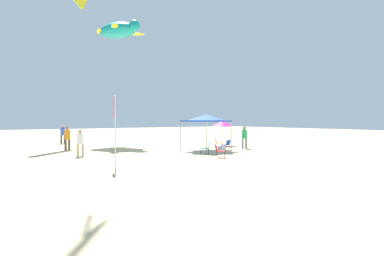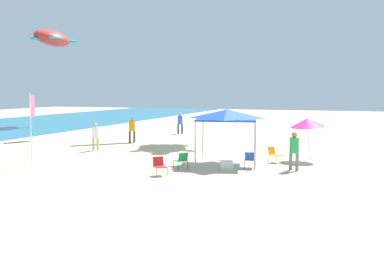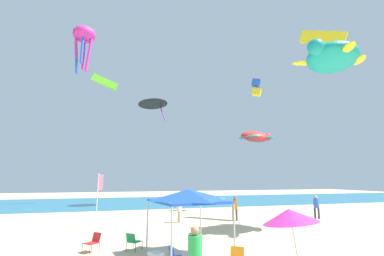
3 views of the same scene
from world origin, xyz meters
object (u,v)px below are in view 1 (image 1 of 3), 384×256
at_px(folding_chair_right_of_tent, 218,142).
at_px(beach_umbrella, 222,123).
at_px(folding_chair_facing_ocean, 206,148).
at_px(banner_flag, 115,124).
at_px(folding_chair_near_cooler, 219,150).
at_px(folding_chair_left_of_tent, 226,144).
at_px(canopy_tent, 206,118).
at_px(cooler_box, 222,149).
at_px(person_beachcomber, 63,133).
at_px(person_watching_sky, 67,136).
at_px(person_near_umbrella, 244,136).
at_px(kite_turtle_teal, 119,30).
at_px(person_kite_handler, 80,141).

bearing_deg(folding_chair_right_of_tent, beach_umbrella, -20.67).
xyz_separation_m(folding_chair_facing_ocean, banner_flag, (-1.95, 7.23, 1.74)).
height_order(folding_chair_near_cooler, banner_flag, banner_flag).
height_order(folding_chair_facing_ocean, folding_chair_left_of_tent, same).
height_order(canopy_tent, banner_flag, banner_flag).
bearing_deg(cooler_box, folding_chair_left_of_tent, -59.45).
bearing_deg(canopy_tent, folding_chair_facing_ocean, 143.03).
xyz_separation_m(canopy_tent, person_beachcomber, (13.30, 7.89, -1.42)).
relative_size(folding_chair_right_of_tent, cooler_box, 1.11).
distance_m(beach_umbrella, person_watching_sky, 13.36).
height_order(beach_umbrella, folding_chair_near_cooler, beach_umbrella).
distance_m(folding_chair_right_of_tent, cooler_box, 3.26).
height_order(cooler_box, banner_flag, banner_flag).
relative_size(cooler_box, banner_flag, 0.20).
distance_m(folding_chair_right_of_tent, folding_chair_facing_ocean, 5.18).
height_order(folding_chair_right_of_tent, banner_flag, banner_flag).
bearing_deg(person_near_umbrella, banner_flag, -145.87).
bearing_deg(folding_chair_near_cooler, banner_flag, 138.99).
height_order(person_near_umbrella, kite_turtle_teal, kite_turtle_teal).
relative_size(person_near_umbrella, kite_turtle_teal, 0.34).
bearing_deg(beach_umbrella, person_near_umbrella, 174.12).
distance_m(folding_chair_left_of_tent, person_kite_handler, 10.81).
xyz_separation_m(canopy_tent, cooler_box, (-1.45, -0.38, -2.33)).
xyz_separation_m(person_near_umbrella, kite_turtle_teal, (12.06, 6.22, 10.65)).
bearing_deg(folding_chair_near_cooler, folding_chair_left_of_tent, -0.55).
bearing_deg(kite_turtle_teal, canopy_tent, -8.49).
relative_size(folding_chair_near_cooler, kite_turtle_teal, 0.15).
distance_m(folding_chair_near_cooler, person_beachcomber, 18.24).
relative_size(person_beachcomber, person_kite_handler, 1.07).
xyz_separation_m(person_watching_sky, person_beachcomber, (6.98, -1.03, 0.01)).
height_order(folding_chair_left_of_tent, person_kite_handler, person_kite_handler).
bearing_deg(person_near_umbrella, folding_chair_right_of_tent, 141.27).
distance_m(folding_chair_right_of_tent, folding_chair_left_of_tent, 2.21).
xyz_separation_m(folding_chair_right_of_tent, banner_flag, (-5.35, 11.14, 1.74)).
relative_size(beach_umbrella, folding_chair_left_of_tent, 2.99).
bearing_deg(banner_flag, beach_umbrella, -62.67).
height_order(person_watching_sky, person_beachcomber, person_beachcomber).
relative_size(folding_chair_facing_ocean, person_beachcomber, 0.43).
bearing_deg(cooler_box, person_beachcomber, 29.26).
bearing_deg(beach_umbrella, folding_chair_near_cooler, 137.39).
height_order(folding_chair_near_cooler, folding_chair_left_of_tent, same).
distance_m(canopy_tent, folding_chair_facing_ocean, 3.44).
xyz_separation_m(canopy_tent, folding_chair_right_of_tent, (1.20, -2.25, -2.06)).
xyz_separation_m(banner_flag, person_beachcomber, (17.46, -0.99, -1.10)).
distance_m(banner_flag, kite_turtle_teal, 19.18).
bearing_deg(folding_chair_facing_ocean, kite_turtle_teal, -133.78).
xyz_separation_m(canopy_tent, banner_flag, (-4.15, 8.88, -0.32)).
distance_m(canopy_tent, person_kite_handler, 9.36).
xyz_separation_m(folding_chair_right_of_tent, person_watching_sky, (5.12, 11.17, 0.62)).
relative_size(person_watching_sky, kite_turtle_teal, 0.35).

